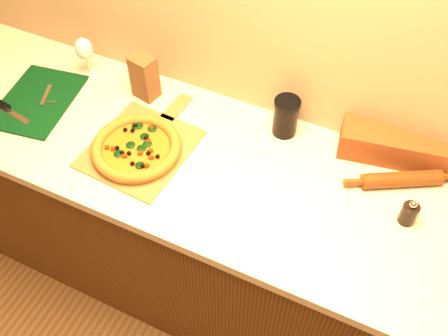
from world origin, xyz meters
TOP-DOWN VIEW (x-y plane):
  - cabinet at (0.00, 1.43)m, footprint 2.80×0.65m
  - countertop at (0.00, 1.43)m, footprint 2.84×0.68m
  - pizza_peel at (-0.42, 1.39)m, footprint 0.35×0.51m
  - pizza at (-0.42, 1.35)m, footprint 0.31×0.31m
  - cutting_board at (-0.91, 1.41)m, footprint 0.31×0.40m
  - bottle_cap at (-0.92, 1.28)m, footprint 0.04×0.04m
  - pepper_grinder at (0.49, 1.47)m, footprint 0.05×0.05m
  - rolling_pin at (0.44, 1.61)m, footprint 0.35×0.21m
  - bread_bag at (0.40, 1.72)m, footprint 0.41×0.19m
  - wine_glass at (-0.81, 1.63)m, footprint 0.07×0.07m
  - paper_bag at (-0.54, 1.62)m, footprint 0.10×0.09m
  - dark_jar at (0.01, 1.67)m, footprint 0.09×0.09m

SIDE VIEW (x-z plane):
  - cabinet at x=0.00m, z-range 0.00..0.86m
  - countertop at x=0.00m, z-range 0.86..0.90m
  - bottle_cap at x=-0.92m, z-range 0.90..0.91m
  - pizza_peel at x=-0.42m, z-range 0.90..0.91m
  - cutting_board at x=-0.91m, z-range 0.89..0.92m
  - rolling_pin at x=0.44m, z-range 0.90..0.95m
  - pizza at x=-0.42m, z-range 0.91..0.95m
  - pepper_grinder at x=0.49m, z-range 0.89..0.99m
  - bread_bag at x=0.40m, z-range 0.90..1.01m
  - dark_jar at x=0.01m, z-range 0.90..1.05m
  - paper_bag at x=-0.54m, z-range 0.90..1.08m
  - wine_glass at x=-0.81m, z-range 0.94..1.11m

